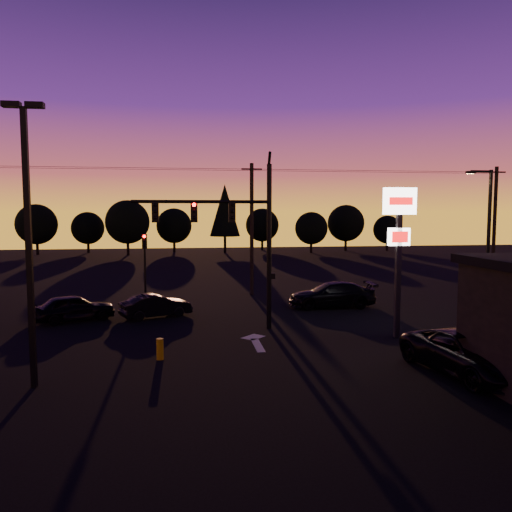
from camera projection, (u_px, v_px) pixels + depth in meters
The scene contains 24 objects.
ground at pixel (249, 352), 20.37m from camera, with size 120.00×120.00×0.00m, color black.
lane_arrow at pixel (256, 341), 22.08m from camera, with size 1.20×3.10×0.01m.
traffic_signal_mast at pixel (236, 228), 23.85m from camera, with size 6.79×0.52×8.58m.
secondary_signal at pixel (145, 258), 30.73m from camera, with size 0.30×0.31×4.35m.
parking_lot_light at pixel (28, 226), 15.88m from camera, with size 1.25×0.30×9.14m.
pylon_sign at pixel (399, 230), 22.40m from camera, with size 1.50×0.28×6.80m.
streetlight at pixel (487, 236), 27.37m from camera, with size 1.55×0.35×8.00m.
utility_pole_1 at pixel (252, 228), 34.05m from camera, with size 1.40×0.26×9.00m.
utility_pole_2 at pixel (494, 227), 36.60m from camera, with size 1.40×0.26×9.00m.
power_wires at pixel (252, 170), 33.70m from camera, with size 36.00×1.22×0.07m.
bollard at pixel (160, 349), 19.33m from camera, with size 0.28×0.28×0.83m, color #B29607.
tree_0 at pixel (37, 224), 66.18m from camera, with size 5.36×5.36×6.74m.
tree_1 at pixel (88, 228), 70.04m from camera, with size 4.54×4.54×5.71m.
tree_2 at pixel (127, 222), 65.88m from camera, with size 5.77×5.78×7.26m.
tree_3 at pixel (174, 226), 70.73m from camera, with size 4.95×4.95×6.22m.
tree_4 at pixel (225, 210), 68.58m from camera, with size 4.18×4.18×9.50m.
tree_5 at pixel (262, 225), 74.55m from camera, with size 4.95×4.95×6.22m.
tree_6 at pixel (311, 228), 69.52m from camera, with size 4.54×4.54×5.71m.
tree_7 at pixel (346, 223), 73.27m from camera, with size 5.36×5.36×6.74m.
tree_8 at pixel (387, 230), 73.22m from camera, with size 4.12×4.12×5.19m.
car_left at pixel (74, 308), 26.19m from camera, with size 1.66×4.12×1.40m, color black.
car_mid at pixel (156, 306), 27.10m from camera, with size 1.33×3.82×1.26m, color black.
car_right at pixel (332, 295), 29.99m from camera, with size 2.12×5.20×1.51m, color black.
suv_parked at pixel (468, 354), 17.54m from camera, with size 2.45×5.31×1.47m, color black.
Camera 1 is at (-2.57, -19.77, 5.72)m, focal length 35.00 mm.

